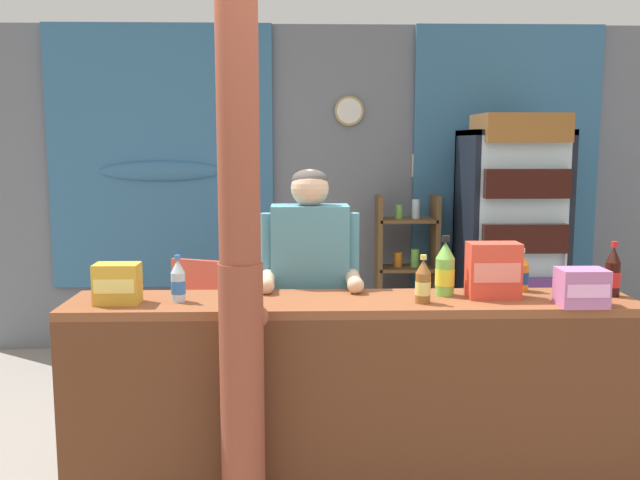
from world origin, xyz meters
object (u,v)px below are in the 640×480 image
(stall_counter, at_px, (353,389))
(snack_box_choco_powder, at_px, (117,284))
(plastic_lawn_chair, at_px, (190,316))
(soda_bottle_lime_soda, at_px, (445,270))
(soda_bottle_water, at_px, (178,282))
(bottle_shelf_rack, at_px, (406,273))
(soda_bottle_cola, at_px, (613,273))
(snack_box_wafer, at_px, (582,288))
(soda_bottle_orange_soda, at_px, (521,273))
(shopkeeper, at_px, (310,282))
(soda_bottle_iced_tea, at_px, (423,283))
(snack_box_crackers, at_px, (493,270))
(drink_fridge, at_px, (512,231))
(timber_post, at_px, (240,275))

(stall_counter, distance_m, snack_box_choco_powder, 1.15)
(plastic_lawn_chair, distance_m, snack_box_choco_powder, 1.73)
(plastic_lawn_chair, bearing_deg, stall_counter, -59.50)
(soda_bottle_lime_soda, bearing_deg, soda_bottle_water, -175.61)
(bottle_shelf_rack, bearing_deg, soda_bottle_cola, -74.48)
(bottle_shelf_rack, xyz_separation_m, snack_box_wafer, (0.39, -2.41, 0.39))
(soda_bottle_orange_soda, height_order, soda_bottle_cola, soda_bottle_cola)
(shopkeeper, bearing_deg, soda_bottle_lime_soda, -27.08)
(soda_bottle_iced_tea, bearing_deg, stall_counter, -177.67)
(soda_bottle_lime_soda, height_order, snack_box_crackers, soda_bottle_lime_soda)
(bottle_shelf_rack, bearing_deg, soda_bottle_orange_soda, -83.76)
(snack_box_crackers, bearing_deg, shopkeeper, 155.94)
(soda_bottle_cola, relative_size, snack_box_crackers, 1.01)
(plastic_lawn_chair, relative_size, soda_bottle_lime_soda, 3.07)
(drink_fridge, distance_m, soda_bottle_lime_soda, 2.05)
(drink_fridge, height_order, shopkeeper, drink_fridge)
(stall_counter, distance_m, snack_box_wafer, 1.10)
(plastic_lawn_chair, bearing_deg, soda_bottle_cola, -35.31)
(soda_bottle_water, bearing_deg, stall_counter, -5.22)
(soda_bottle_lime_soda, bearing_deg, timber_post, -155.20)
(stall_counter, height_order, soda_bottle_lime_soda, soda_bottle_lime_soda)
(drink_fridge, relative_size, snack_box_crackers, 7.34)
(snack_box_choco_powder, height_order, snack_box_wafer, snack_box_choco_powder)
(stall_counter, bearing_deg, timber_post, -151.73)
(soda_bottle_cola, height_order, snack_box_wafer, soda_bottle_cola)
(bottle_shelf_rack, distance_m, soda_bottle_iced_tea, 2.38)
(bottle_shelf_rack, relative_size, soda_bottle_water, 5.97)
(snack_box_wafer, bearing_deg, snack_box_crackers, 152.30)
(soda_bottle_iced_tea, distance_m, snack_box_wafer, 0.68)
(soda_bottle_orange_soda, distance_m, soda_bottle_iced_tea, 0.57)
(snack_box_crackers, bearing_deg, soda_bottle_lime_soda, 165.69)
(plastic_lawn_chair, height_order, shopkeeper, shopkeeper)
(stall_counter, xyz_separation_m, soda_bottle_lime_soda, (0.44, 0.17, 0.51))
(timber_post, relative_size, snack_box_wafer, 11.74)
(drink_fridge, distance_m, soda_bottle_iced_tea, 2.24)
(soda_bottle_iced_tea, relative_size, soda_bottle_cola, 0.85)
(soda_bottle_cola, bearing_deg, snack_box_wafer, -139.14)
(timber_post, bearing_deg, soda_bottle_lime_soda, 24.80)
(snack_box_wafer, bearing_deg, snack_box_choco_powder, 176.89)
(plastic_lawn_chair, bearing_deg, drink_fridge, 8.22)
(drink_fridge, bearing_deg, bottle_shelf_rack, 155.42)
(shopkeeper, distance_m, snack_box_wafer, 1.30)
(soda_bottle_iced_tea, relative_size, soda_bottle_water, 1.03)
(shopkeeper, relative_size, soda_bottle_water, 7.28)
(timber_post, bearing_deg, snack_box_choco_powder, 152.23)
(soda_bottle_lime_soda, relative_size, snack_box_crackers, 1.10)
(soda_bottle_water, bearing_deg, soda_bottle_lime_soda, 4.39)
(bottle_shelf_rack, height_order, soda_bottle_orange_soda, bottle_shelf_rack)
(soda_bottle_cola, bearing_deg, timber_post, -167.25)
(shopkeeper, relative_size, snack_box_choco_powder, 7.87)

